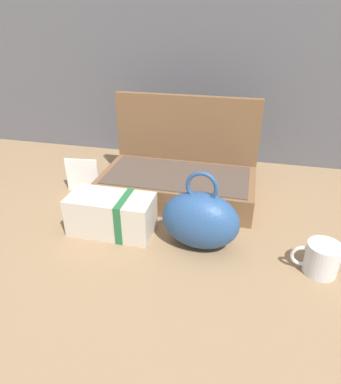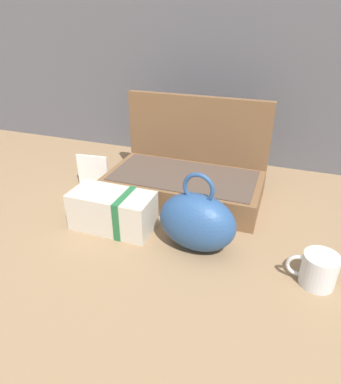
{
  "view_description": "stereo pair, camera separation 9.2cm",
  "coord_description": "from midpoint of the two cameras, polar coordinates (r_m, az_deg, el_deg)",
  "views": [
    {
      "loc": [
        0.17,
        -0.81,
        0.56
      ],
      "look_at": [
        -0.02,
        -0.02,
        0.12
      ],
      "focal_mm": 31.44,
      "sensor_mm": 36.0,
      "label": 1
    },
    {
      "loc": [
        0.26,
        -0.78,
        0.56
      ],
      "look_at": [
        -0.02,
        -0.02,
        0.12
      ],
      "focal_mm": 31.44,
      "sensor_mm": 36.0,
      "label": 2
    }
  ],
  "objects": [
    {
      "name": "teal_pouch_handbag",
      "position": [
        0.88,
        7.54,
        -5.07
      ],
      "size": [
        0.22,
        0.15,
        0.22
      ],
      "color": "#284C7F",
      "rests_on": "ground_plane"
    },
    {
      "name": "info_card_left",
      "position": [
        1.22,
        -10.96,
        3.45
      ],
      "size": [
        0.11,
        0.02,
        0.12
      ],
      "primitive_type": "cube",
      "rotation": [
        0.0,
        0.0,
        0.12
      ],
      "color": "white",
      "rests_on": "ground_plane"
    },
    {
      "name": "open_suitcase",
      "position": [
        1.14,
        5.1,
        2.78
      ],
      "size": [
        0.5,
        0.28,
        0.32
      ],
      "color": "brown",
      "rests_on": "ground_plane"
    },
    {
      "name": "cream_toiletry_bag",
      "position": [
        0.97,
        -6.95,
        -3.27
      ],
      "size": [
        0.24,
        0.12,
        0.12
      ],
      "color": "beige",
      "rests_on": "ground_plane"
    },
    {
      "name": "coffee_mug",
      "position": [
        0.88,
        26.6,
        -11.81
      ],
      "size": [
        0.11,
        0.08,
        0.08
      ],
      "color": "silver",
      "rests_on": "ground_plane"
    },
    {
      "name": "ground_plane",
      "position": [
        1.0,
        4.19,
        -6.01
      ],
      "size": [
        6.0,
        6.0,
        0.0
      ],
      "primitive_type": "plane",
      "color": "#8C6D4C"
    }
  ]
}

